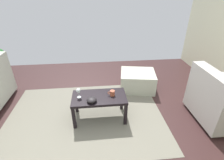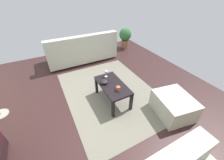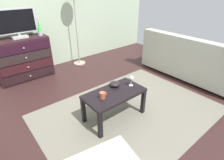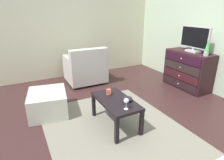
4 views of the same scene
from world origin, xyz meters
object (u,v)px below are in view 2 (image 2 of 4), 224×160
at_px(mug, 118,88).
at_px(wine_glass, 106,72).
at_px(bowl_decorative, 104,82).
at_px(ottoman, 173,105).
at_px(potted_plant, 125,36).
at_px(coffee_table, 112,87).
at_px(couch_large, 82,50).

bearing_deg(mug, wine_glass, -0.18).
height_order(bowl_decorative, ottoman, bowl_decorative).
bearing_deg(mug, ottoman, -126.86).
relative_size(wine_glass, potted_plant, 0.22).
distance_m(wine_glass, ottoman, 1.46).
distance_m(mug, bowl_decorative, 0.35).
bearing_deg(potted_plant, ottoman, 163.78).
relative_size(coffee_table, couch_large, 0.41).
relative_size(mug, ottoman, 0.16).
height_order(coffee_table, couch_large, couch_large).
bearing_deg(wine_glass, ottoman, -143.87).
distance_m(wine_glass, couch_large, 1.79).
bearing_deg(bowl_decorative, mug, -156.42).
distance_m(coffee_table, potted_plant, 2.94).
height_order(coffee_table, wine_glass, wine_glass).
bearing_deg(couch_large, wine_glass, 179.59).
relative_size(wine_glass, couch_large, 0.08).
distance_m(bowl_decorative, potted_plant, 2.93).
bearing_deg(ottoman, bowl_decorative, 45.85).
height_order(wine_glass, ottoman, wine_glass).
xyz_separation_m(coffee_table, wine_glass, (0.31, -0.01, 0.18)).
bearing_deg(couch_large, mug, 179.64).
height_order(mug, ottoman, mug).
bearing_deg(potted_plant, mug, 145.34).
relative_size(mug, bowl_decorative, 0.76).
xyz_separation_m(bowl_decorative, potted_plant, (2.23, -1.90, -0.02)).
bearing_deg(coffee_table, wine_glass, -1.89).
relative_size(wine_glass, mug, 1.38).
relative_size(coffee_table, ottoman, 1.21).
xyz_separation_m(coffee_table, bowl_decorative, (0.11, 0.13, 0.10)).
height_order(wine_glass, bowl_decorative, wine_glass).
bearing_deg(coffee_table, couch_large, -0.63).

